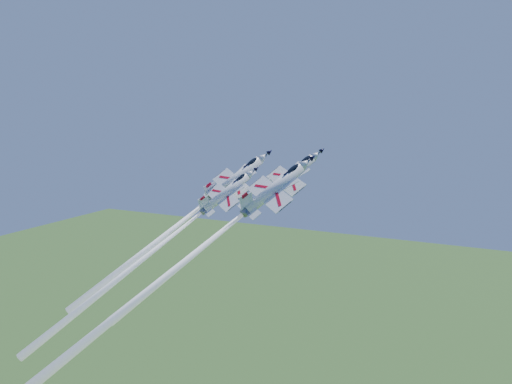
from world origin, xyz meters
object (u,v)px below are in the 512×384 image
at_px(jet_slot, 150,254).
at_px(jet_right, 183,263).
at_px(jet_left, 179,224).
at_px(jet_lead, 227,227).

bearing_deg(jet_slot, jet_right, 20.29).
xyz_separation_m(jet_left, jet_slot, (-1.24, -8.41, -4.34)).
distance_m(jet_left, jet_right, 13.51).
relative_size(jet_lead, jet_right, 0.82).
height_order(jet_lead, jet_left, jet_lead).
height_order(jet_left, jet_right, jet_left).
distance_m(jet_lead, jet_slot, 16.29).
relative_size(jet_left, jet_right, 0.77).
xyz_separation_m(jet_lead, jet_left, (-9.02, -3.68, 0.58)).
bearing_deg(jet_right, jet_slot, -159.71).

